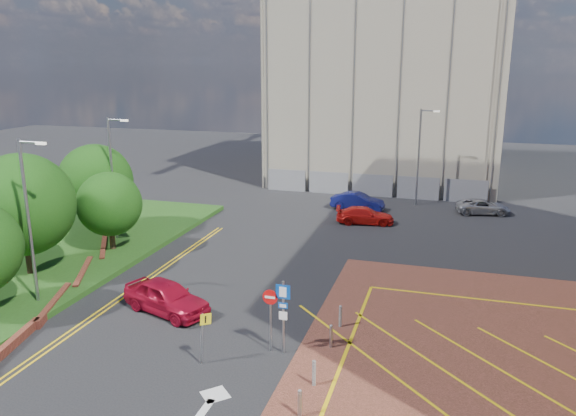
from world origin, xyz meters
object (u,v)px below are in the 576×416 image
at_px(warning_sign, 203,332).
at_px(car_blue_back, 357,201).
at_px(tree_b, 22,205).
at_px(lamp_left_near, 29,216).
at_px(lamp_left_far, 113,174).
at_px(car_silver_back, 483,207).
at_px(lamp_back, 420,154).
at_px(car_red_back, 365,215).
at_px(tree_d, 96,181).
at_px(car_red_left, 166,297).
at_px(sign_cluster, 278,309).
at_px(tree_c, 109,204).

height_order(warning_sign, car_blue_back, warning_sign).
bearing_deg(warning_sign, tree_b, 156.46).
xyz_separation_m(lamp_left_near, warning_sign, (10.16, -2.77, -3.23)).
relative_size(lamp_left_near, lamp_left_far, 1.00).
xyz_separation_m(tree_b, car_silver_back, (24.81, 21.54, -3.66)).
relative_size(lamp_left_far, lamp_back, 1.00).
relative_size(lamp_back, car_red_back, 1.87).
xyz_separation_m(tree_d, car_silver_back, (25.81, 13.54, -3.29)).
distance_m(tree_b, car_blue_back, 25.22).
height_order(tree_d, car_red_left, tree_d).
bearing_deg(lamp_left_near, sign_cluster, -4.56).
relative_size(lamp_left_near, car_red_left, 1.72).
bearing_deg(tree_c, lamp_back, 45.68).
relative_size(lamp_left_far, car_red_back, 1.87).
distance_m(warning_sign, car_blue_back, 25.78).
height_order(tree_b, warning_sign, tree_b).
bearing_deg(lamp_left_far, lamp_back, 40.86).
distance_m(car_red_left, car_red_back, 19.22).
bearing_deg(tree_b, tree_c, 68.20).
bearing_deg(lamp_left_near, car_red_left, 10.45).
bearing_deg(tree_d, tree_c, -45.00).
bearing_deg(lamp_back, car_blue_back, -146.00).
xyz_separation_m(sign_cluster, car_silver_back, (9.01, 25.55, -1.37)).
distance_m(sign_cluster, warning_sign, 3.15).
relative_size(warning_sign, car_blue_back, 0.52).
distance_m(tree_b, sign_cluster, 16.46).
bearing_deg(warning_sign, car_silver_back, 67.03).
relative_size(tree_b, lamp_left_far, 0.84).
bearing_deg(tree_c, car_blue_back, 48.88).
bearing_deg(tree_b, lamp_left_near, -44.25).
distance_m(tree_c, lamp_back, 25.19).
xyz_separation_m(tree_c, sign_cluster, (13.80, -9.02, -1.24)).
bearing_deg(lamp_left_far, sign_cluster, -36.82).
relative_size(car_blue_back, car_silver_back, 1.02).
bearing_deg(car_red_back, car_silver_back, -67.05).
bearing_deg(car_red_left, sign_cluster, -89.72).
xyz_separation_m(sign_cluster, warning_sign, (-2.56, -1.75, -0.52)).
bearing_deg(car_red_back, lamp_left_near, 136.35).
distance_m(tree_d, lamp_left_far, 2.44).
distance_m(lamp_left_near, car_silver_back, 33.03).
bearing_deg(lamp_back, car_red_back, -116.02).
bearing_deg(warning_sign, lamp_left_near, 164.76).
height_order(tree_b, lamp_left_near, lamp_left_near).
height_order(tree_d, warning_sign, tree_d).
distance_m(tree_c, sign_cluster, 16.53).
bearing_deg(sign_cluster, car_red_left, 160.94).
distance_m(tree_b, lamp_left_far, 7.10).
bearing_deg(tree_b, lamp_left_far, 81.23).
relative_size(tree_d, lamp_left_far, 0.76).
xyz_separation_m(lamp_left_far, sign_cluster, (14.72, -11.02, -2.71)).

